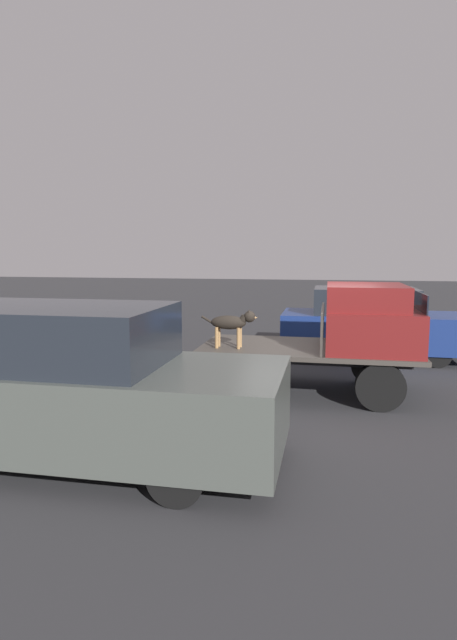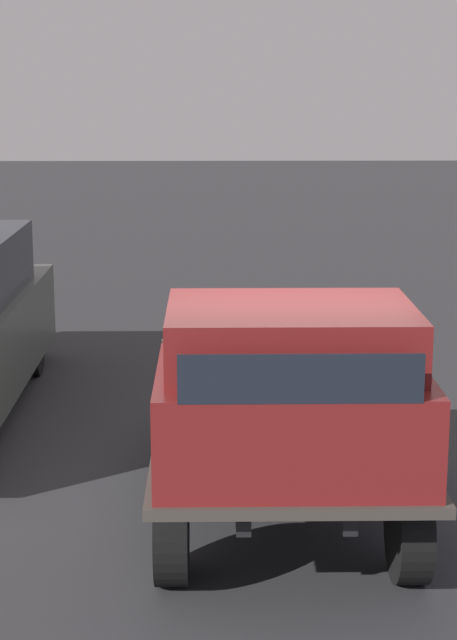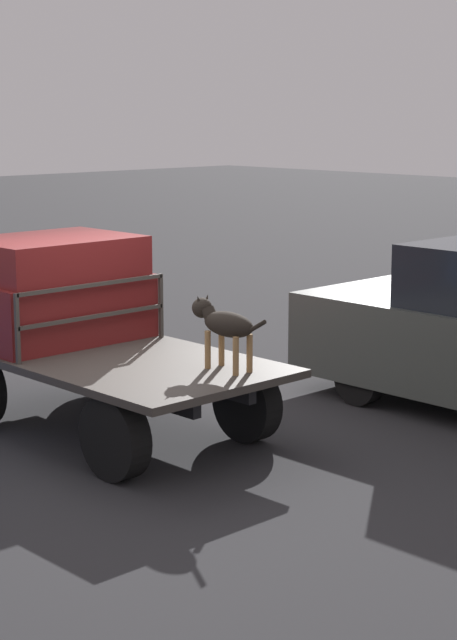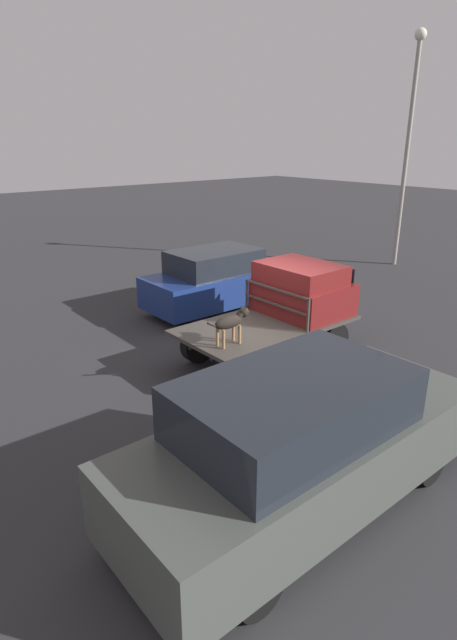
# 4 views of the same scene
# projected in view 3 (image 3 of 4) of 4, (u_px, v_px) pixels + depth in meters

# --- Properties ---
(ground_plane) EXTENTS (80.00, 80.00, 0.00)m
(ground_plane) POSITION_uv_depth(u_px,v_px,m) (110.00, 432.00, 11.37)
(ground_plane) COLOR #2D2D30
(flatbed_truck) EXTENTS (3.89, 2.04, 0.86)m
(flatbed_truck) POSITION_uv_depth(u_px,v_px,m) (109.00, 376.00, 11.25)
(flatbed_truck) COLOR black
(flatbed_truck) RESTS_ON ground
(truck_cab) EXTENTS (1.58, 1.92, 1.14)m
(truck_cab) POSITION_uv_depth(u_px,v_px,m) (48.00, 290.00, 11.86)
(truck_cab) COLOR maroon
(truck_cab) RESTS_ON flatbed_truck
(truck_headboard) EXTENTS (0.04, 1.92, 0.72)m
(truck_headboard) POSITION_uv_depth(u_px,v_px,m) (93.00, 305.00, 11.29)
(truck_headboard) COLOR #3D3833
(truck_headboard) RESTS_ON flatbed_truck
(dog) EXTENTS (1.03, 0.25, 0.71)m
(dog) POSITION_uv_depth(u_px,v_px,m) (223.00, 323.00, 10.45)
(dog) COLOR #9E7547
(dog) RESTS_ON flatbed_truck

